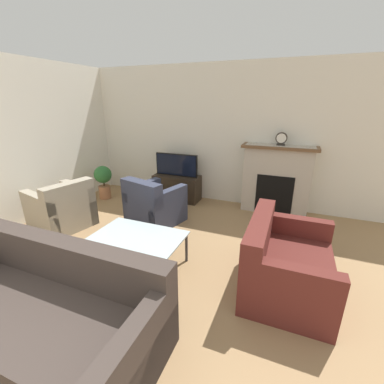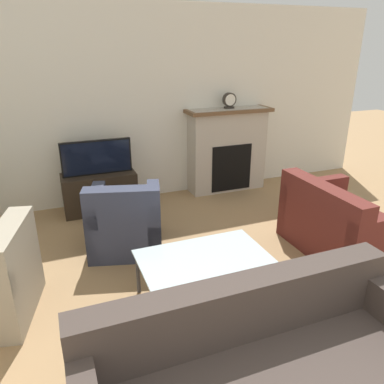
% 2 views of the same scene
% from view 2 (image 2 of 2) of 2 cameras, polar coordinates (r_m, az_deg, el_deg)
% --- Properties ---
extents(wall_back, '(7.99, 0.06, 2.70)m').
position_cam_2_polar(wall_back, '(5.40, -9.85, 12.69)').
color(wall_back, silver).
rests_on(wall_back, ground_plane).
extents(fireplace, '(1.31, 0.41, 1.27)m').
position_cam_2_polar(fireplace, '(5.83, 5.38, 6.63)').
color(fireplace, '#BCB2A3').
rests_on(fireplace, ground_plane).
extents(tv_stand, '(0.98, 0.43, 0.53)m').
position_cam_2_polar(tv_stand, '(5.29, -13.85, -0.01)').
color(tv_stand, '#2D2319').
rests_on(tv_stand, ground_plane).
extents(tv, '(0.92, 0.06, 0.46)m').
position_cam_2_polar(tv, '(5.13, -14.33, 5.15)').
color(tv, black).
rests_on(tv, tv_stand).
extents(couch_loveseat, '(0.89, 1.22, 0.82)m').
position_cam_2_polar(couch_loveseat, '(4.42, 21.68, -4.97)').
color(couch_loveseat, '#5B231E').
rests_on(couch_loveseat, ground_plane).
extents(armchair_accent, '(0.96, 0.98, 0.82)m').
position_cam_2_polar(armchair_accent, '(4.23, -10.06, -4.78)').
color(armchair_accent, '#33384C').
rests_on(armchair_accent, ground_plane).
extents(coffee_table, '(1.12, 0.70, 0.43)m').
position_cam_2_polar(coffee_table, '(3.31, 1.82, -10.44)').
color(coffee_table, '#333338').
rests_on(coffee_table, ground_plane).
extents(mantel_clock, '(0.20, 0.07, 0.23)m').
position_cam_2_polar(mantel_clock, '(5.69, 5.71, 13.73)').
color(mantel_clock, '#28231E').
rests_on(mantel_clock, fireplace).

